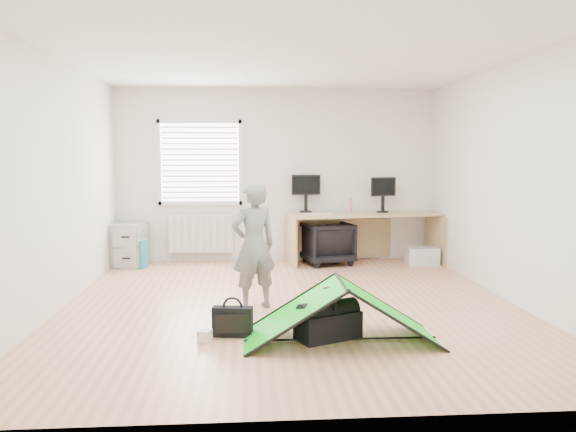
{
  "coord_description": "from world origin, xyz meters",
  "views": [
    {
      "loc": [
        -0.47,
        -6.08,
        1.63
      ],
      "look_at": [
        0.0,
        0.4,
        0.95
      ],
      "focal_mm": 35.0,
      "sensor_mm": 36.0,
      "label": 1
    }
  ],
  "objects": [
    {
      "name": "monitor_right",
      "position": [
        1.63,
        2.48,
        0.98
      ],
      "size": [
        0.43,
        0.21,
        0.4
      ],
      "primitive_type": "cube",
      "rotation": [
        0.0,
        0.0,
        0.31
      ],
      "color": "black",
      "rests_on": "desk"
    },
    {
      "name": "kite",
      "position": [
        0.35,
        -1.26,
        0.27
      ],
      "size": [
        1.74,
        0.79,
        0.53
      ],
      "primitive_type": null,
      "rotation": [
        0.0,
        0.0,
        -0.02
      ],
      "color": "#12C71A",
      "rests_on": "ground"
    },
    {
      "name": "monitor_left",
      "position": [
        0.44,
        2.59,
        0.99
      ],
      "size": [
        0.45,
        0.12,
        0.43
      ],
      "primitive_type": "cube",
      "rotation": [
        0.0,
        0.0,
        0.05
      ],
      "color": "black",
      "rests_on": "desk"
    },
    {
      "name": "person",
      "position": [
        -0.41,
        -0.11,
        0.69
      ],
      "size": [
        0.59,
        0.49,
        1.37
      ],
      "primitive_type": "imported",
      "rotation": [
        0.0,
        0.0,
        3.53
      ],
      "color": "slate",
      "rests_on": "ground"
    },
    {
      "name": "office_chair",
      "position": [
        0.74,
        2.34,
        0.33
      ],
      "size": [
        0.84,
        0.86,
        0.65
      ],
      "primitive_type": "imported",
      "rotation": [
        0.0,
        0.0,
        3.37
      ],
      "color": "black",
      "rests_on": "ground"
    },
    {
      "name": "back_wall",
      "position": [
        0.0,
        2.75,
        1.35
      ],
      "size": [
        5.0,
        0.02,
        2.7
      ],
      "primitive_type": "cube",
      "color": "silver",
      "rests_on": "ground"
    },
    {
      "name": "tote_bag",
      "position": [
        -2.14,
        2.27,
        0.21
      ],
      "size": [
        0.38,
        0.28,
        0.42
      ],
      "primitive_type": "cube",
      "rotation": [
        0.0,
        0.0,
        -0.42
      ],
      "color": "teal",
      "rests_on": "ground"
    },
    {
      "name": "window",
      "position": [
        -1.2,
        2.71,
        1.55
      ],
      "size": [
        1.2,
        0.06,
        1.2
      ],
      "primitive_type": "cube",
      "color": "silver",
      "rests_on": "back_wall"
    },
    {
      "name": "radiator",
      "position": [
        -1.2,
        2.67,
        0.45
      ],
      "size": [
        1.0,
        0.12,
        0.6
      ],
      "primitive_type": "cube",
      "color": "silver",
      "rests_on": "back_wall"
    },
    {
      "name": "thermos",
      "position": [
        1.11,
        2.45,
        0.89
      ],
      "size": [
        0.08,
        0.08,
        0.23
      ],
      "primitive_type": "cylinder",
      "rotation": [
        0.0,
        0.0,
        -0.31
      ],
      "color": "#B96781",
      "rests_on": "desk"
    },
    {
      "name": "duffel_bag",
      "position": [
        0.25,
        -1.19,
        0.12
      ],
      "size": [
        0.63,
        0.49,
        0.25
      ],
      "primitive_type": "cube",
      "rotation": [
        0.0,
        0.0,
        0.42
      ],
      "color": "black",
      "rests_on": "ground"
    },
    {
      "name": "laptop_bag",
      "position": [
        -0.61,
        -1.07,
        0.14
      ],
      "size": [
        0.38,
        0.17,
        0.27
      ],
      "primitive_type": "cube",
      "rotation": [
        0.0,
        0.0,
        -0.17
      ],
      "color": "black",
      "rests_on": "ground"
    },
    {
      "name": "filing_cabinet",
      "position": [
        -2.24,
        2.42,
        0.32
      ],
      "size": [
        0.51,
        0.62,
        0.65
      ],
      "primitive_type": "cube",
      "rotation": [
        0.0,
        0.0,
        -0.18
      ],
      "color": "#9C9EA1",
      "rests_on": "ground"
    },
    {
      "name": "desk",
      "position": [
        1.31,
        2.34,
        0.39
      ],
      "size": [
        2.36,
        1.06,
        0.78
      ],
      "primitive_type": "cube",
      "rotation": [
        0.0,
        0.0,
        0.15
      ],
      "color": "tan",
      "rests_on": "ground"
    },
    {
      "name": "storage_crate",
      "position": [
        2.18,
        2.2,
        0.13
      ],
      "size": [
        0.47,
        0.33,
        0.26
      ],
      "primitive_type": "cube",
      "rotation": [
        0.0,
        0.0,
        -0.01
      ],
      "color": "silver",
      "rests_on": "ground"
    },
    {
      "name": "keyboard",
      "position": [
        0.59,
        2.22,
        0.79
      ],
      "size": [
        0.42,
        0.16,
        0.02
      ],
      "primitive_type": "cube",
      "rotation": [
        0.0,
        0.0,
        -0.04
      ],
      "color": "beige",
      "rests_on": "desk"
    },
    {
      "name": "ground",
      "position": [
        0.0,
        0.0,
        0.0
      ],
      "size": [
        5.5,
        5.5,
        0.0
      ],
      "primitive_type": "plane",
      "color": "tan",
      "rests_on": "ground"
    },
    {
      "name": "white_box",
      "position": [
        -0.86,
        -1.21,
        0.05
      ],
      "size": [
        0.13,
        0.13,
        0.11
      ],
      "primitive_type": "cube",
      "rotation": [
        0.0,
        0.0,
        -0.33
      ],
      "color": "silver",
      "rests_on": "ground"
    }
  ]
}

